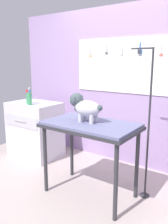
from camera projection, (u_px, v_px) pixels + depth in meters
ground at (74, 201)px, 2.68m from camera, size 4.40×4.00×0.04m
rear_wall_panel at (128, 86)px, 3.44m from camera, size 4.00×0.11×2.30m
grooming_table at (90, 131)px, 2.63m from camera, size 1.05×0.62×0.86m
grooming_arm at (148, 131)px, 2.59m from camera, size 0.30×0.11×1.66m
dog at (84, 107)px, 2.63m from camera, size 0.44×0.21×0.32m
counter_left at (35, 129)px, 3.85m from camera, size 0.80×0.58×0.88m
conditioner_bottle at (28, 98)px, 3.64m from camera, size 0.06×0.06×0.22m
shampoo_bottle at (29, 94)px, 4.09m from camera, size 0.06×0.06×0.20m
spray_bottle_tall at (30, 99)px, 3.54m from camera, size 0.07×0.06×0.23m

